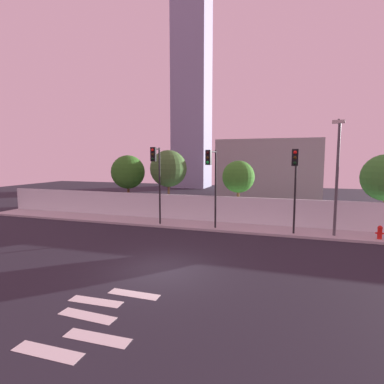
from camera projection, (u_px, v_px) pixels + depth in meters
name	position (u px, v px, depth m)	size (l,w,h in m)	color
ground_plane	(162.00, 270.00, 12.57)	(80.00, 80.00, 0.00)	#23212B
sidewalk	(211.00, 226.00, 20.31)	(36.00, 2.40, 0.15)	#AEAEAE
perimeter_wall	(216.00, 209.00, 21.42)	(36.00, 0.18, 1.80)	silver
crosswalk_marking	(95.00, 317.00, 8.78)	(3.07, 3.86, 0.01)	silver
traffic_light_left	(156.00, 169.00, 19.86)	(0.34, 1.23, 5.14)	black
traffic_light_center	(295.00, 173.00, 16.93)	(0.35, 1.79, 4.93)	black
traffic_light_right	(212.00, 172.00, 18.71)	(0.47, 1.22, 4.94)	black
street_lamp_curbside	(337.00, 170.00, 16.97)	(0.65, 1.73, 6.45)	#4C4C51
fire_hydrant	(380.00, 232.00, 16.75)	(0.44, 0.26, 0.75)	red
roadside_tree_leftmost	(128.00, 172.00, 25.01)	(2.76, 2.76, 4.85)	brown
roadside_tree_midleft	(168.00, 169.00, 23.87)	(2.89, 2.89, 5.24)	brown
roadside_tree_midright	(238.00, 177.00, 22.22)	(2.36, 2.36, 4.43)	brown
low_building_distant	(269.00, 170.00, 33.61)	(10.73, 6.00, 6.59)	gray
tower_on_skyline	(192.00, 86.00, 47.54)	(5.34, 5.00, 31.88)	gray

